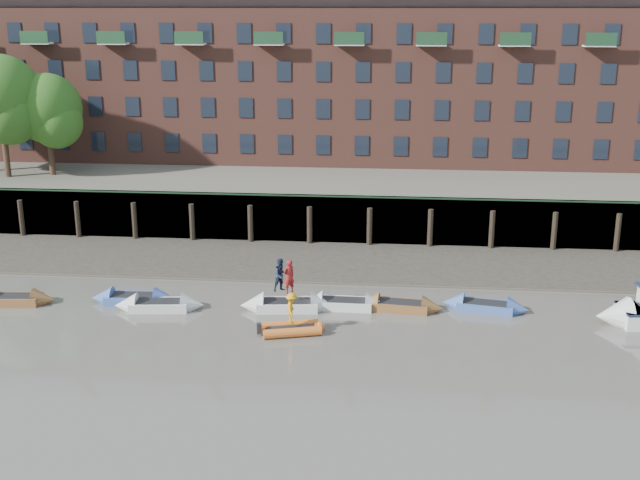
# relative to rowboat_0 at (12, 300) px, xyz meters

# --- Properties ---
(ground) EXTENTS (220.00, 220.00, 0.00)m
(ground) POSITION_rel_rowboat_0_xyz_m (16.76, -9.18, -0.24)
(ground) COLOR #625D55
(ground) RESTS_ON ground
(foreshore) EXTENTS (110.00, 8.00, 0.50)m
(foreshore) POSITION_rel_rowboat_0_xyz_m (16.76, 8.82, -0.24)
(foreshore) COLOR #3D382F
(foreshore) RESTS_ON ground
(mud_band) EXTENTS (110.00, 1.60, 0.10)m
(mud_band) POSITION_rel_rowboat_0_xyz_m (16.76, 5.42, -0.24)
(mud_band) COLOR #4C4336
(mud_band) RESTS_ON ground
(river_wall) EXTENTS (110.00, 1.23, 3.30)m
(river_wall) POSITION_rel_rowboat_0_xyz_m (16.76, 13.20, 1.36)
(river_wall) COLOR #2D2A26
(river_wall) RESTS_ON ground
(bank_terrace) EXTENTS (110.00, 28.00, 3.20)m
(bank_terrace) POSITION_rel_rowboat_0_xyz_m (16.76, 26.82, 1.36)
(bank_terrace) COLOR #5E594D
(bank_terrace) RESTS_ON ground
(apartment_terrace) EXTENTS (80.60, 15.56, 20.98)m
(apartment_terrace) POSITION_rel_rowboat_0_xyz_m (16.76, 27.82, 12.59)
(apartment_terrace) COLOR brown
(apartment_terrace) RESTS_ON bank_terrace
(rowboat_0) EXTENTS (4.71, 1.75, 1.34)m
(rowboat_0) POSITION_rel_rowboat_0_xyz_m (0.00, 0.00, 0.00)
(rowboat_0) COLOR brown
(rowboat_0) RESTS_ON ground
(rowboat_1) EXTENTS (4.69, 1.59, 1.34)m
(rowboat_1) POSITION_rel_rowboat_0_xyz_m (6.47, 0.75, 0.00)
(rowboat_1) COLOR #405FA8
(rowboat_1) RESTS_ON ground
(rowboat_2) EXTENTS (4.83, 1.89, 1.37)m
(rowboat_2) POSITION_rel_rowboat_0_xyz_m (8.13, -0.09, 0.01)
(rowboat_2) COLOR silver
(rowboat_2) RESTS_ON ground
(rowboat_3) EXTENTS (5.08, 1.95, 1.44)m
(rowboat_3) POSITION_rel_rowboat_0_xyz_m (14.85, 0.52, 0.02)
(rowboat_3) COLOR silver
(rowboat_3) RESTS_ON ground
(rowboat_4) EXTENTS (4.63, 1.43, 1.34)m
(rowboat_4) POSITION_rel_rowboat_0_xyz_m (17.82, 1.04, 0.00)
(rowboat_4) COLOR silver
(rowboat_4) RESTS_ON ground
(rowboat_5) EXTENTS (4.67, 1.82, 1.32)m
(rowboat_5) POSITION_rel_rowboat_0_xyz_m (20.79, 1.03, -0.00)
(rowboat_5) COLOR brown
(rowboat_5) RESTS_ON ground
(rowboat_6) EXTENTS (4.67, 2.11, 1.31)m
(rowboat_6) POSITION_rel_rowboat_0_xyz_m (25.24, 1.37, -0.01)
(rowboat_6) COLOR #405FA8
(rowboat_6) RESTS_ON ground
(rib_tender) EXTENTS (3.19, 2.16, 0.54)m
(rib_tender) POSITION_rel_rowboat_0_xyz_m (15.58, -2.55, -0.00)
(rib_tender) COLOR orange
(rib_tender) RESTS_ON ground
(person_rower_a) EXTENTS (0.78, 0.76, 1.80)m
(person_rower_a) POSITION_rel_rowboat_0_xyz_m (14.97, 0.49, 1.63)
(person_rower_a) COLOR maroon
(person_rower_a) RESTS_ON rowboat_3
(person_rower_b) EXTENTS (1.09, 1.05, 1.77)m
(person_rower_b) POSITION_rel_rowboat_0_xyz_m (14.52, 0.72, 1.62)
(person_rower_b) COLOR #19233F
(person_rower_b) RESTS_ON rowboat_3
(person_rib_crew) EXTENTS (0.67, 1.06, 1.56)m
(person_rib_crew) POSITION_rel_rowboat_0_xyz_m (15.49, -2.57, 1.05)
(person_rib_crew) COLOR orange
(person_rib_crew) RESTS_ON rib_tender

